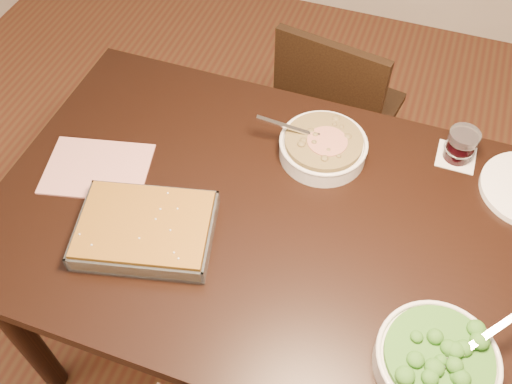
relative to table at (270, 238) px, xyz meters
The scene contains 9 objects.
ground 0.65m from the table, ahead, with size 4.00×4.00×0.00m, color #4F2416.
table is the anchor object (origin of this frame).
magazine_a 0.49m from the table, behind, with size 0.27×0.20×0.01m, color #BE363C.
coaster 0.55m from the table, 40.88° to the left, with size 0.10×0.10×0.00m, color white.
stew_bowl 0.28m from the table, 74.91° to the left, with size 0.26×0.24×0.09m.
broccoli_bowl 0.52m from the table, 29.54° to the right, with size 0.25×0.25×0.10m.
baking_dish 0.33m from the table, 149.60° to the right, with size 0.37×0.30×0.06m.
wine_tumbler 0.56m from the table, 40.88° to the left, with size 0.08×0.08×0.09m.
chair_far 0.75m from the table, 89.62° to the left, with size 0.44×0.44×0.81m.
Camera 1 is at (0.24, -0.78, 1.91)m, focal length 40.00 mm.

